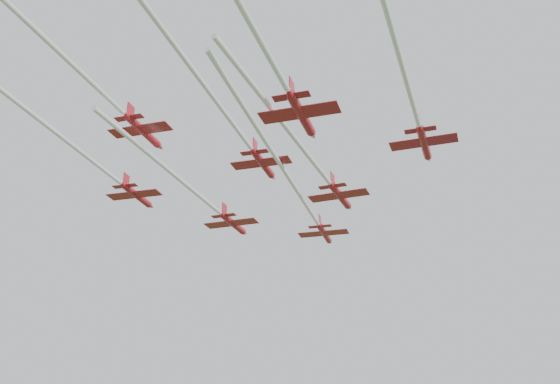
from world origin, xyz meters
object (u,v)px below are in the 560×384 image
Objects in this scene: jet_row2_right at (319,169)px; jet_row4_right at (253,28)px; jet_row3_right at (413,106)px; jet_row3_left at (107,172)px; jet_row4_left at (70,62)px; jet_row2_left at (209,204)px; jet_row3_mid at (236,127)px; jet_lead at (303,201)px.

jet_row2_right is 35.19m from jet_row4_right.
jet_row2_right is 1.07× the size of jet_row3_right.
jet_row3_left is 0.89× the size of jet_row3_right.
jet_row2_left is at bearing 89.07° from jet_row4_left.
jet_row2_right is 39.17m from jet_row4_left.
jet_row4_left reaches higher than jet_row2_left.
jet_row3_mid reaches higher than jet_row4_right.
jet_row2_right reaches higher than jet_row2_left.
jet_row2_left is at bearing 120.82° from jet_row3_mid.
jet_row2_left is 22.74m from jet_row3_mid.
jet_row2_left is at bearing -157.16° from jet_lead.
jet_row3_mid is (-1.89, -16.68, 0.43)m from jet_row2_right.
jet_row2_right is 16.79m from jet_row3_mid.
jet_row3_mid is 22.45m from jet_row4_left.
jet_row4_right is at bearing -65.56° from jet_row3_mid.
jet_lead is 0.97× the size of jet_row4_right.
jet_row3_mid is 0.74× the size of jet_row4_right.
jet_row4_left reaches higher than jet_row2_right.
jet_row4_right is (15.80, -15.64, -1.02)m from jet_row3_mid.
jet_row3_left is (-4.43, -17.08, 0.66)m from jet_row2_left.
jet_row4_left is (-5.11, -21.86, 0.33)m from jet_row3_mid.
jet_row3_right is (18.85, -7.24, 0.71)m from jet_row2_right.
jet_row3_left is at bearing 178.01° from jet_row3_right.
jet_row3_right is at bearing 3.62° from jet_row3_mid.
jet_lead reaches higher than jet_row4_right.
jet_row2_right is at bearing -10.84° from jet_row2_left.
jet_row2_left is at bearing 118.58° from jet_row4_right.
jet_row2_left is 38.14m from jet_row4_left.
jet_row2_right reaches higher than jet_row4_right.
jet_row2_left is 0.98× the size of jet_row3_right.
jet_row2_right is 1.05× the size of jet_row3_mid.
jet_lead is 46.44m from jet_row4_right.
jet_row2_left is at bearing 154.99° from jet_row3_right.
jet_row3_right is 40.58m from jet_row4_left.
jet_lead is 11.98m from jet_row2_right.
jet_lead is at bearing 71.70° from jet_row4_left.
jet_row3_left is 44.74m from jet_row3_right.
jet_row3_mid is at bearing -173.71° from jet_row3_right.
jet_row4_left is at bearing -147.73° from jet_row3_right.
jet_row2_right is 0.85× the size of jet_row4_left.
jet_lead is at bearing 26.30° from jet_row2_left.
jet_row4_left is (-6.99, -38.54, 0.75)m from jet_row2_right.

